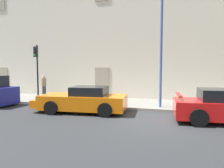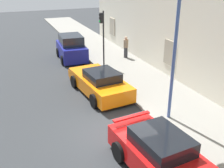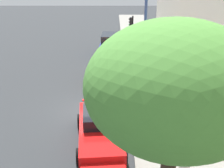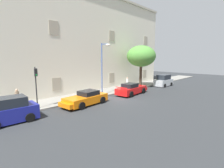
% 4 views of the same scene
% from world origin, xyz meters
% --- Properties ---
extents(ground_plane, '(80.00, 80.00, 0.00)m').
position_xyz_m(ground_plane, '(0.00, 0.00, 0.00)').
color(ground_plane, '#2B2D30').
extents(sidewalk, '(60.00, 3.60, 0.14)m').
position_xyz_m(sidewalk, '(0.00, 3.70, 0.07)').
color(sidewalk, gray).
rests_on(sidewalk, ground).
extents(building_facade, '(34.18, 4.80, 13.69)m').
position_xyz_m(building_facade, '(0.00, 7.65, 6.86)').
color(building_facade, beige).
rests_on(building_facade, ground).
extents(sportscar_red_lead, '(5.01, 2.43, 1.37)m').
position_xyz_m(sportscar_red_lead, '(-4.11, 0.70, 0.61)').
color(sportscar_red_lead, orange).
rests_on(sportscar_red_lead, ground).
extents(sportscar_yellow_flank, '(5.24, 2.35, 1.45)m').
position_xyz_m(sportscar_yellow_flank, '(3.17, 0.45, 0.65)').
color(sportscar_yellow_flank, red).
rests_on(sportscar_yellow_flank, ground).
extents(hatchback_parked, '(3.64, 2.10, 1.85)m').
position_xyz_m(hatchback_parked, '(-10.54, 0.87, 0.84)').
color(hatchback_parked, navy).
rests_on(hatchback_parked, ground).
extents(hatchback_distant, '(3.77, 1.89, 1.89)m').
position_xyz_m(hatchback_distant, '(11.90, 0.58, 0.84)').
color(hatchback_distant, '#B2B7BC').
rests_on(hatchback_distant, ground).
extents(tree_near_kerb, '(4.43, 4.43, 6.40)m').
position_xyz_m(tree_near_kerb, '(8.01, 2.50, 4.89)').
color(tree_near_kerb, '#38281E').
rests_on(tree_near_kerb, sidewalk).
extents(traffic_light, '(0.22, 0.36, 3.68)m').
position_xyz_m(traffic_light, '(-7.99, 2.42, 2.65)').
color(traffic_light, black).
rests_on(traffic_light, sidewalk).
extents(street_lamp, '(0.44, 1.42, 6.22)m').
position_xyz_m(street_lamp, '(-0.10, 2.19, 4.38)').
color(street_lamp, '#3F5999').
rests_on(street_lamp, sidewalk).
extents(pedestrian_admiring, '(0.42, 0.42, 1.61)m').
position_xyz_m(pedestrian_admiring, '(-8.98, 4.64, 0.96)').
color(pedestrian_admiring, '#333338').
rests_on(pedestrian_admiring, sidewalk).
extents(pedestrian_strolling, '(0.48, 0.48, 1.59)m').
position_xyz_m(pedestrian_strolling, '(5.98, 3.51, 0.94)').
color(pedestrian_strolling, navy).
rests_on(pedestrian_strolling, sidewalk).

